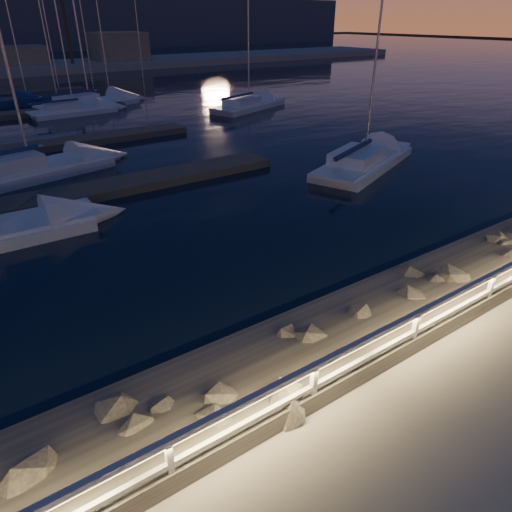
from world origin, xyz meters
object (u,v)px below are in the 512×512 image
at_px(sailboat_g, 72,110).
at_px(guard_rail, 269,400).
at_px(sailboat_d, 363,160).
at_px(sailboat_l, 87,103).
at_px(sailboat_f, 27,170).
at_px(sailboat_h, 247,104).

bearing_deg(sailboat_g, guard_rail, -103.61).
bearing_deg(sailboat_d, sailboat_l, 82.57).
height_order(sailboat_f, sailboat_l, sailboat_l).
bearing_deg(sailboat_f, sailboat_g, 55.60).
bearing_deg(sailboat_h, sailboat_d, -125.01).
bearing_deg(sailboat_d, sailboat_f, 129.76).
bearing_deg(sailboat_f, guard_rail, -101.36).
xyz_separation_m(sailboat_g, sailboat_h, (13.55, -6.21, 0.03)).
relative_size(sailboat_d, sailboat_g, 1.21).
relative_size(sailboat_d, sailboat_l, 0.93).
bearing_deg(sailboat_g, sailboat_d, -74.13).
distance_m(sailboat_d, sailboat_h, 18.93).
xyz_separation_m(sailboat_f, sailboat_h, (20.10, 9.87, -0.05)).
xyz_separation_m(sailboat_g, sailboat_l, (2.06, 2.61, 0.05)).
bearing_deg(guard_rail, sailboat_g, 80.29).
height_order(guard_rail, sailboat_d, sailboat_d).
bearing_deg(guard_rail, sailboat_d, 38.34).
height_order(guard_rail, sailboat_g, sailboat_g).
height_order(sailboat_d, sailboat_f, sailboat_d).
distance_m(sailboat_f, sailboat_l, 20.58).
height_order(sailboat_f, sailboat_g, sailboat_f).
xyz_separation_m(sailboat_d, sailboat_g, (-8.82, 24.54, -0.03)).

